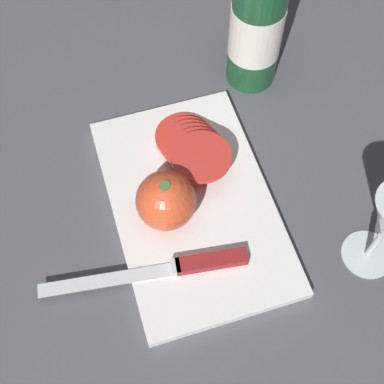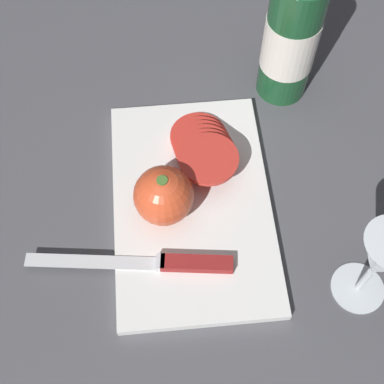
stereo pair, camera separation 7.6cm
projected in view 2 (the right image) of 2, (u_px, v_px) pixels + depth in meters
ground_plane at (179, 174)px, 0.83m from camera, size 3.00×3.00×0.00m
cutting_board at (192, 204)px, 0.80m from camera, size 0.37×0.23×0.02m
wine_bottle at (292, 33)px, 0.81m from camera, size 0.08×0.08×0.35m
wine_glass at (381, 260)px, 0.65m from camera, size 0.07×0.07×0.16m
whole_tomato at (164, 196)px, 0.74m from camera, size 0.09×0.09×0.09m
knife at (175, 263)px, 0.74m from camera, size 0.06×0.29×0.01m
tomato_slice_stack_near at (203, 147)px, 0.81m from camera, size 0.16×0.10×0.05m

